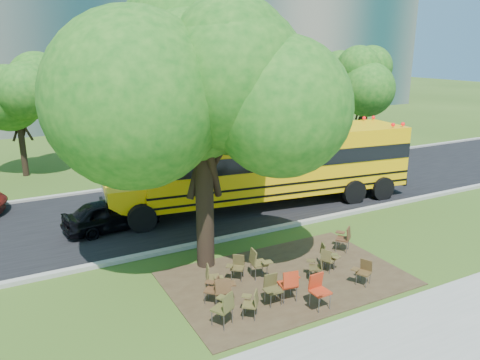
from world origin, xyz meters
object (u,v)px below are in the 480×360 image
chair_5 (318,288)px  chair_12 (326,253)px  chair_11 (317,265)px  chair_14 (212,276)px  school_bus (274,162)px  chair_7 (328,258)px  chair_13 (345,236)px  chair_9 (237,265)px  chair_10 (258,261)px  main_tree (202,101)px  chair_2 (252,301)px  black_car (112,214)px  chair_0 (224,306)px  chair_6 (364,270)px  chair_8 (214,287)px  chair_4 (290,282)px  chair_3 (272,287)px  chair_1 (224,289)px

chair_5 → chair_12: chair_5 is taller
chair_11 → chair_14: 3.17m
school_bus → chair_5: size_ratio=14.06×
chair_7 → chair_13: bearing=99.8°
chair_9 → chair_11: size_ratio=0.95×
chair_10 → chair_13: size_ratio=1.06×
main_tree → chair_2: bearing=-93.3°
chair_9 → chair_14: bearing=57.1°
chair_2 → black_car: size_ratio=0.22×
chair_7 → chair_5: bearing=-69.0°
chair_0 → chair_6: 4.55m
main_tree → chair_7: main_tree is taller
school_bus → chair_8: size_ratio=17.39×
chair_4 → chair_6: (2.45, -0.23, -0.12)m
chair_9 → chair_12: (2.85, -0.64, 0.02)m
chair_12 → school_bus: bearing=-173.7°
chair_0 → chair_13: size_ratio=1.04×
chair_2 → chair_9: size_ratio=1.01×
chair_10 → chair_11: (1.52, -0.90, -0.09)m
chair_7 → chair_11: (-0.61, -0.25, 0.02)m
chair_10 → chair_4: bearing=12.7°
main_tree → chair_3: main_tree is taller
chair_0 → chair_14: 1.79m
chair_4 → main_tree: bearing=119.2°
black_car → chair_7: bearing=-149.4°
chair_12 → chair_14: 3.83m
chair_9 → main_tree: bearing=-31.0°
chair_1 → chair_10: size_ratio=0.95×
chair_8 → chair_10: 1.86m
chair_1 → chair_10: (1.60, 0.98, 0.03)m
chair_5 → chair_13: 3.89m
black_car → chair_1: bearing=-175.9°
chair_8 → chair_11: size_ratio=0.96×
chair_11 → chair_12: (0.76, 0.53, -0.00)m
chair_10 → chair_13: (3.60, 0.31, -0.03)m
chair_1 → chair_9: size_ratio=1.18×
chair_0 → chair_5: 2.60m
chair_3 → chair_10: size_ratio=0.90×
chair_9 → chair_12: bearing=-152.3°
chair_6 → chair_12: bearing=-13.7°
school_bus → chair_3: (-4.60, -7.25, -1.36)m
chair_0 → chair_6: bearing=-29.1°
chair_0 → chair_13: chair_0 is taller
main_tree → chair_0: 5.82m
main_tree → chair_14: 5.05m
chair_9 → chair_11: (2.08, -1.17, 0.02)m
chair_2 → chair_8: (-0.55, 1.13, -0.00)m
chair_0 → chair_3: bearing=-17.3°
chair_6 → black_car: size_ratio=0.21×
chair_5 → chair_1: bearing=-31.2°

